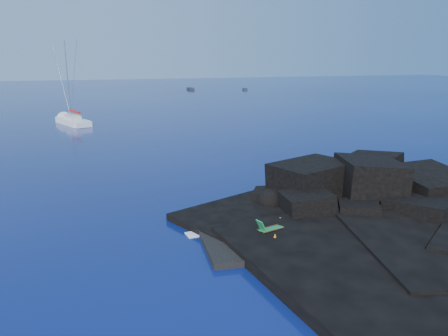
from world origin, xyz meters
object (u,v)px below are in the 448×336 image
object	(u,v)px
marker_cone	(275,238)
distant_boat_b	(245,90)
deck_chair	(271,225)
sunbather	(274,221)
distant_boat_a	(191,90)
sailboat	(73,124)

from	to	relation	value
marker_cone	distant_boat_b	bearing A→B (deg)	69.37
deck_chair	sunbather	world-z (taller)	deck_chair
distant_boat_a	distant_boat_b	bearing A→B (deg)	-20.84
sailboat	sunbather	size ratio (longest dim) A/B	7.81
distant_boat_b	deck_chair	bearing A→B (deg)	-95.62
sailboat	marker_cone	bearing A→B (deg)	-99.57
sailboat	deck_chair	world-z (taller)	sailboat
distant_boat_a	distant_boat_b	world-z (taller)	distant_boat_a
marker_cone	deck_chair	bearing A→B (deg)	77.19
sailboat	sunbather	distance (m)	51.85
deck_chair	marker_cone	xyz separation A→B (m)	(-0.25, -1.11, -0.30)
deck_chair	sunbather	size ratio (longest dim) A/B	0.96
sailboat	distant_boat_b	xyz separation A→B (m)	(53.97, 61.88, 0.00)
deck_chair	distant_boat_b	xyz separation A→B (m)	(43.03, 113.83, -0.91)
sunbather	distant_boat_b	world-z (taller)	sunbather
sailboat	distant_boat_a	bearing A→B (deg)	40.57
deck_chair	distant_boat_a	bearing A→B (deg)	63.54
sunbather	distant_boat_a	distance (m)	121.89
marker_cone	distant_boat_b	distance (m)	122.83
deck_chair	sunbather	bearing A→B (deg)	44.54
sunbather	distant_boat_b	distance (m)	120.00
sunbather	distant_boat_b	size ratio (longest dim) A/B	0.41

